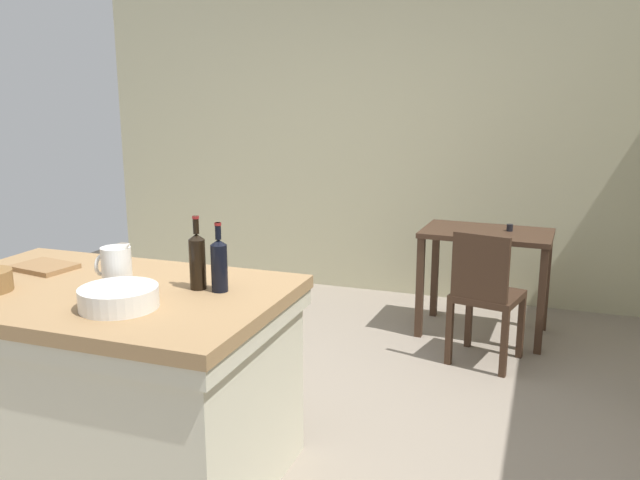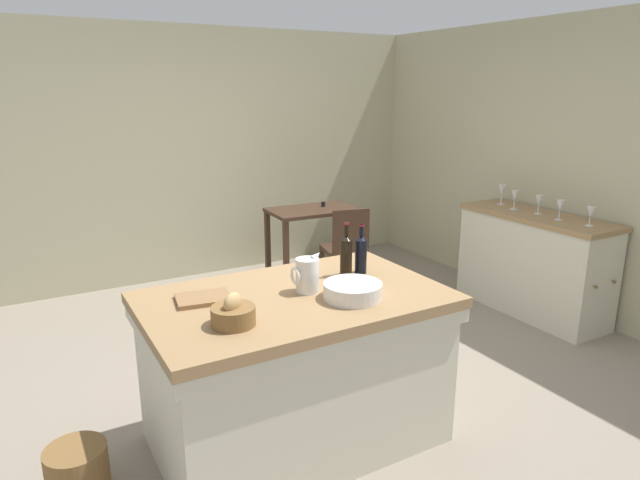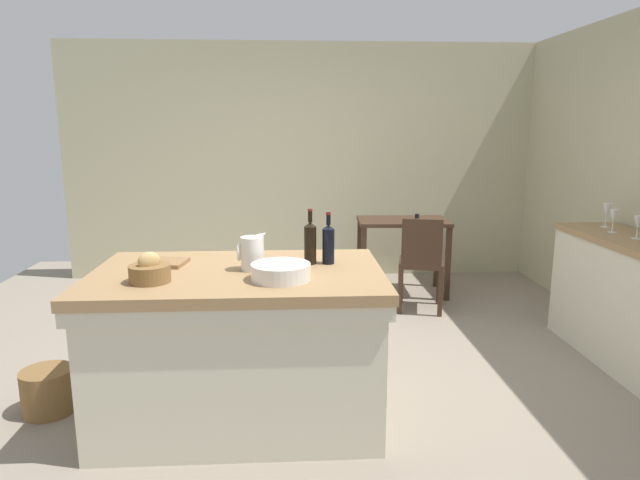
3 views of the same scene
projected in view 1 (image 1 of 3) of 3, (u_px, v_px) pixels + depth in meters
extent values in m
plane|color=gray|center=(263.00, 423.00, 3.51)|extent=(6.76, 6.76, 0.00)
cube|color=#B7B28E|center=(386.00, 144.00, 5.60)|extent=(5.32, 0.12, 2.60)
cube|color=#99754C|center=(101.00, 294.00, 2.89)|extent=(1.63, 1.03, 0.06)
cube|color=beige|center=(103.00, 309.00, 2.91)|extent=(1.61, 1.01, 0.08)
cube|color=beige|center=(109.00, 387.00, 2.99)|extent=(1.55, 0.95, 0.84)
cube|color=#3D281C|center=(487.00, 233.00, 4.65)|extent=(0.93, 0.60, 0.04)
cube|color=#3D281C|center=(420.00, 288.00, 4.67)|extent=(0.05, 0.05, 0.74)
cube|color=#3D281C|center=(541.00, 302.00, 4.37)|extent=(0.05, 0.05, 0.74)
cube|color=#3D281C|center=(435.00, 271.00, 5.11)|extent=(0.05, 0.05, 0.74)
cube|color=#3D281C|center=(546.00, 282.00, 4.81)|extent=(0.05, 0.05, 0.74)
cylinder|color=black|center=(510.00, 228.00, 4.63)|extent=(0.04, 0.04, 0.05)
cube|color=#3D281C|center=(488.00, 296.00, 4.23)|extent=(0.48, 0.48, 0.04)
cube|color=#3D281C|center=(480.00, 268.00, 4.03)|extent=(0.36, 0.11, 0.42)
cube|color=#3D281C|center=(521.00, 327.00, 4.33)|extent=(0.05, 0.05, 0.43)
cube|color=#3D281C|center=(469.00, 317.00, 4.52)|extent=(0.05, 0.05, 0.43)
cube|color=#3D281C|center=(504.00, 344.00, 4.04)|extent=(0.05, 0.05, 0.43)
cube|color=#3D281C|center=(449.00, 333.00, 4.23)|extent=(0.05, 0.05, 0.43)
cylinder|color=silver|center=(117.00, 268.00, 2.85)|extent=(0.13, 0.13, 0.19)
cone|color=silver|center=(126.00, 246.00, 2.80)|extent=(0.07, 0.04, 0.06)
torus|color=silver|center=(102.00, 265.00, 2.87)|extent=(0.02, 0.10, 0.10)
cylinder|color=silver|center=(119.00, 297.00, 2.61)|extent=(0.32, 0.32, 0.09)
cube|color=olive|center=(45.00, 267.00, 3.19)|extent=(0.31, 0.25, 0.02)
cylinder|color=black|center=(219.00, 268.00, 2.82)|extent=(0.07, 0.07, 0.21)
cone|color=black|center=(218.00, 242.00, 2.79)|extent=(0.07, 0.07, 0.02)
cylinder|color=black|center=(218.00, 231.00, 2.78)|extent=(0.03, 0.03, 0.07)
cylinder|color=maroon|center=(218.00, 224.00, 2.77)|extent=(0.03, 0.03, 0.01)
cylinder|color=black|center=(198.00, 264.00, 2.85)|extent=(0.07, 0.07, 0.22)
cone|color=black|center=(196.00, 237.00, 2.82)|extent=(0.07, 0.07, 0.03)
cylinder|color=black|center=(196.00, 225.00, 2.81)|extent=(0.03, 0.03, 0.08)
cylinder|color=maroon|center=(196.00, 217.00, 2.80)|extent=(0.03, 0.03, 0.01)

